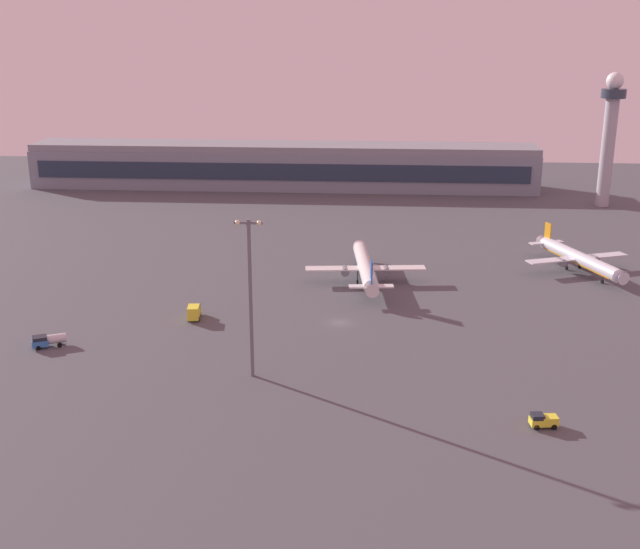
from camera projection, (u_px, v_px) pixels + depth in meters
name	position (u px, v px, depth m)	size (l,w,h in m)	color
ground_plane	(340.00, 323.00, 163.33)	(416.00, 416.00, 0.00)	#4C4C51
terminal_building	(283.00, 166.00, 298.85)	(188.72, 22.40, 16.40)	gray
control_tower	(610.00, 131.00, 262.19)	(8.00, 8.00, 44.33)	#A8A8B2
airplane_near_gate	(365.00, 267.00, 188.51)	(28.82, 36.95, 9.47)	silver
airplane_taxiway_distant	(578.00, 258.00, 196.62)	(26.76, 33.96, 9.05)	silver
fuel_truck	(48.00, 340.00, 150.64)	(6.59, 4.62, 2.35)	#3372BF
cargo_loader	(543.00, 420.00, 120.40)	(4.34, 2.44, 2.25)	yellow
catering_truck	(194.00, 312.00, 165.10)	(3.00, 5.89, 3.05)	yellow
apron_light_east	(250.00, 289.00, 133.77)	(4.80, 0.90, 28.16)	slate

